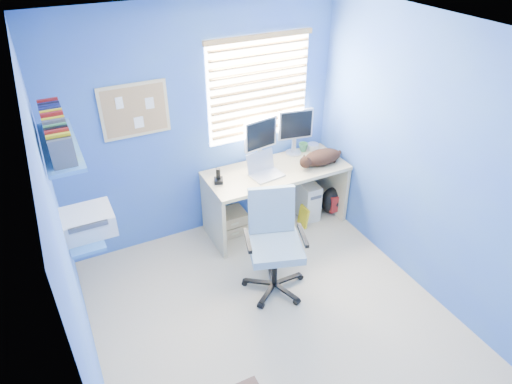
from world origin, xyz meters
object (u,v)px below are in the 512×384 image
desk (276,198)px  tower_pc (305,198)px  laptop (267,167)px  office_chair (274,255)px  cat (322,157)px

desk → tower_pc: size_ratio=3.46×
laptop → office_chair: (-0.33, -0.79, -0.48)m
tower_pc → laptop: bearing=-166.2°
cat → office_chair: 1.33m
tower_pc → desk: bearing=-172.0°
laptop → tower_pc: 0.86m
laptop → tower_pc: laptop is taller
laptop → cat: size_ratio=0.72×
desk → office_chair: size_ratio=1.55×
desk → tower_pc: (0.42, 0.04, -0.14)m
cat → office_chair: (-1.00, -0.75, -0.45)m
desk → tower_pc: 0.45m
desk → laptop: laptop is taller
desk → office_chair: bearing=-119.5°
desk → cat: size_ratio=3.41×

